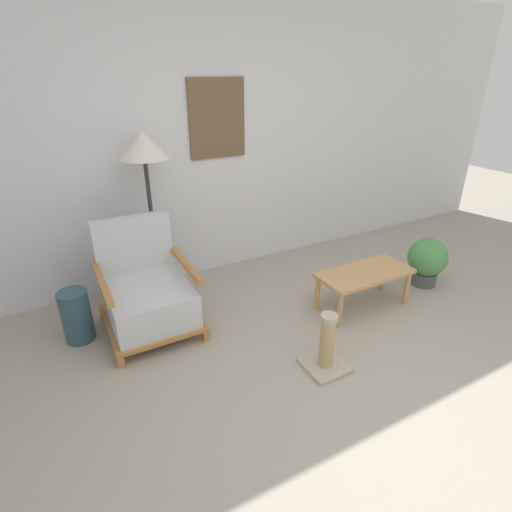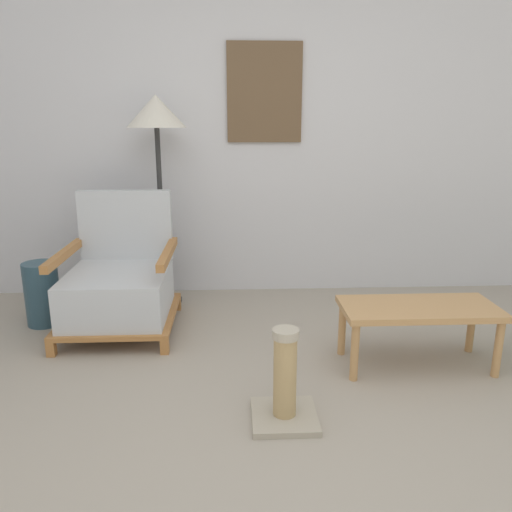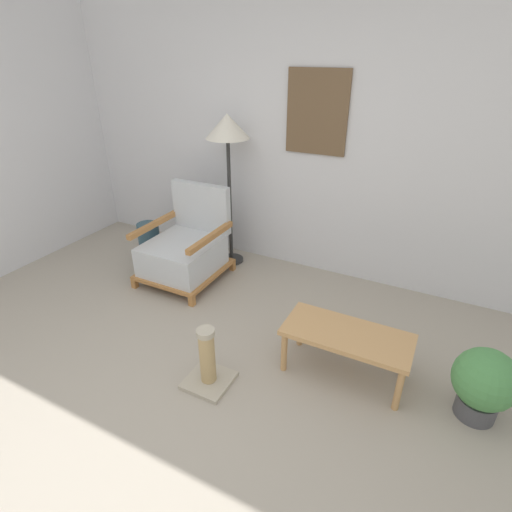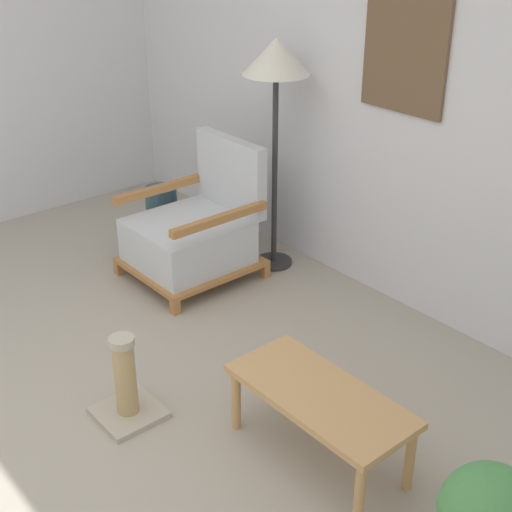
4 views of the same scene
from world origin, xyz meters
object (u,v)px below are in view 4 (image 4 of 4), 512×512
object	(u,v)px
armchair	(195,232)
floor_lamp	(276,70)
vase	(162,216)
scratching_post	(126,388)
coffee_table	(320,401)

from	to	relation	value
armchair	floor_lamp	world-z (taller)	floor_lamp
vase	scratching_post	world-z (taller)	scratching_post
armchair	scratching_post	distance (m)	1.49
vase	scratching_post	size ratio (longest dim) A/B	0.96
armchair	floor_lamp	xyz separation A→B (m)	(0.22, 0.50, 1.02)
scratching_post	floor_lamp	bearing A→B (deg)	115.09
floor_lamp	armchair	bearing A→B (deg)	-113.92
armchair	coffee_table	bearing A→B (deg)	-18.89
floor_lamp	coffee_table	bearing A→B (deg)	-35.48
armchair	floor_lamp	size ratio (longest dim) A/B	0.58
floor_lamp	scratching_post	size ratio (longest dim) A/B	3.37
armchair	floor_lamp	distance (m)	1.16
floor_lamp	scratching_post	bearing A→B (deg)	-64.91
armchair	vase	bearing A→B (deg)	169.45
coffee_table	floor_lamp	bearing A→B (deg)	144.52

